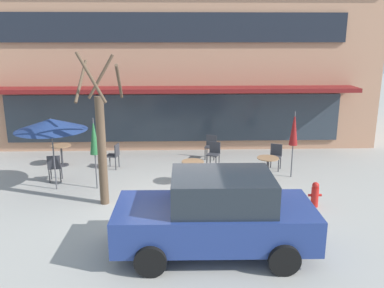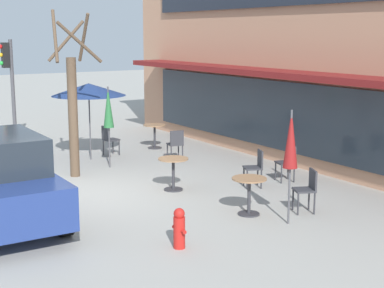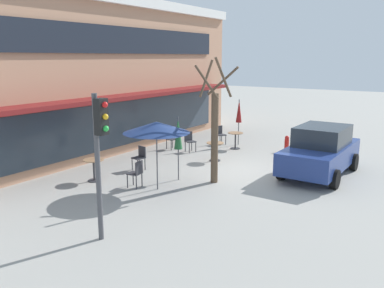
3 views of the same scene
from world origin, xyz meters
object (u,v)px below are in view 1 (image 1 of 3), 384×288
object	(u,v)px
street_tree	(101,140)
cafe_table_near_wall	(193,169)
cafe_table_by_tree	(61,152)
patio_umbrella_corner_open	(94,137)
patio_umbrella_green_folded	(51,125)
parked_sedan	(216,214)
cafe_chair_0	(114,154)
cafe_chair_2	(275,155)
cafe_chair_4	(211,145)
cafe_table_streetside	(268,165)
fire_hydrant	(315,194)
patio_umbrella_cream_folded	(294,129)
cafe_chair_1	(214,152)
cafe_chair_3	(55,166)

from	to	relation	value
street_tree	cafe_table_near_wall	bearing A→B (deg)	29.33
cafe_table_by_tree	patio_umbrella_corner_open	world-z (taller)	patio_umbrella_corner_open
patio_umbrella_green_folded	parked_sedan	bearing A→B (deg)	-40.48
cafe_table_near_wall	patio_umbrella_corner_open	world-z (taller)	patio_umbrella_corner_open
cafe_chair_0	cafe_chair_2	size ratio (longest dim) A/B	1.00
cafe_chair_4	street_tree	size ratio (longest dim) A/B	0.21
cafe_table_streetside	fire_hydrant	world-z (taller)	cafe_table_streetside
cafe_chair_2	cafe_table_streetside	bearing A→B (deg)	-115.06
cafe_table_by_tree	street_tree	bearing A→B (deg)	-58.69
parked_sedan	patio_umbrella_cream_folded	bearing A→B (deg)	58.17
cafe_table_near_wall	cafe_table_streetside	size ratio (longest dim) A/B	1.00
cafe_table_near_wall	cafe_table_streetside	xyz separation A→B (m)	(2.43, 0.32, 0.00)
patio_umbrella_cream_folded	street_tree	distance (m)	6.15
cafe_chair_1	patio_umbrella_cream_folded	bearing A→B (deg)	-25.54
cafe_table_near_wall	street_tree	size ratio (longest dim) A/B	0.18
cafe_table_streetside	patio_umbrella_green_folded	distance (m)	6.81
cafe_chair_4	parked_sedan	xyz separation A→B (m)	(-0.44, -6.95, 0.35)
parked_sedan	street_tree	world-z (taller)	street_tree
street_tree	parked_sedan	bearing A→B (deg)	-43.63
patio_umbrella_corner_open	fire_hydrant	bearing A→B (deg)	-14.35
patio_umbrella_cream_folded	cafe_chair_2	size ratio (longest dim) A/B	2.47
cafe_table_by_tree	parked_sedan	xyz separation A→B (m)	(5.00, -6.24, 0.36)
cafe_table_by_tree	street_tree	distance (m)	4.31
cafe_chair_0	cafe_table_streetside	bearing A→B (deg)	-15.05
patio_umbrella_cream_folded	fire_hydrant	distance (m)	2.75
cafe_chair_3	cafe_chair_4	distance (m)	5.72
cafe_table_by_tree	cafe_chair_2	distance (m)	7.62
cafe_chair_4	parked_sedan	bearing A→B (deg)	-93.63
cafe_table_near_wall	patio_umbrella_corner_open	size ratio (longest dim) A/B	0.35
cafe_table_by_tree	patio_umbrella_corner_open	xyz separation A→B (m)	(1.69, -2.34, 1.11)
cafe_table_streetside	patio_umbrella_corner_open	distance (m)	5.53
cafe_table_near_wall	parked_sedan	distance (m)	4.18
cafe_table_by_tree	cafe_chair_2	bearing A→B (deg)	-5.10
cafe_table_by_tree	cafe_chair_3	xyz separation A→B (m)	(0.25, -1.69, 0.01)
patio_umbrella_corner_open	cafe_chair_1	bearing A→B (deg)	28.24
patio_umbrella_corner_open	cafe_chair_2	distance (m)	6.23
patio_umbrella_green_folded	patio_umbrella_cream_folded	distance (m)	7.54
cafe_chair_4	patio_umbrella_corner_open	bearing A→B (deg)	-140.85
cafe_table_streetside	parked_sedan	size ratio (longest dim) A/B	0.18
patio_umbrella_cream_folded	fire_hydrant	bearing A→B (deg)	-90.52
cafe_table_streetside	cafe_chair_4	xyz separation A→B (m)	(-1.64, 2.49, 0.01)
cafe_table_streetside	patio_umbrella_green_folded	size ratio (longest dim) A/B	0.35
cafe_chair_4	fire_hydrant	world-z (taller)	cafe_chair_4
cafe_chair_2	cafe_chair_4	distance (m)	2.56
cafe_chair_3	street_tree	distance (m)	2.93
cafe_chair_3	street_tree	world-z (taller)	street_tree
cafe_chair_0	cafe_chair_3	world-z (taller)	same
cafe_table_by_tree	cafe_chair_2	xyz separation A→B (m)	(7.59, -0.68, 0.01)
cafe_table_by_tree	cafe_chair_2	size ratio (longest dim) A/B	0.85
cafe_chair_3	fire_hydrant	distance (m)	8.00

